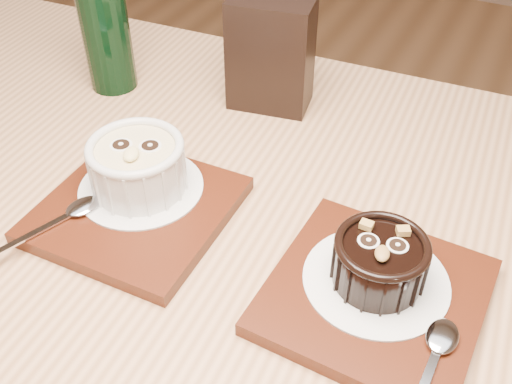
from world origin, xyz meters
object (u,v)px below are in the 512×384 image
table (221,305)px  tray_left (136,210)px  green_bottle (104,23)px  condiment_stand (271,54)px  ramekin_dark (380,260)px  tray_right (375,296)px  ramekin_white (137,164)px

table → tray_left: (-0.10, 0.00, 0.10)m
green_bottle → condiment_stand: bearing=14.2°
table → ramekin_dark: size_ratio=15.11×
tray_right → ramekin_dark: ramekin_dark is taller
ramekin_dark → condiment_stand: bearing=119.0°
tray_right → condiment_stand: bearing=131.5°
table → ramekin_white: bearing=166.3°
tray_left → ramekin_dark: ramekin_dark is taller
tray_right → table: bearing=-179.0°
table → green_bottle: size_ratio=5.40×
tray_left → ramekin_dark: size_ratio=2.19×
tray_left → ramekin_white: (-0.01, 0.02, 0.04)m
condiment_stand → green_bottle: bearing=-165.8°
table → ramekin_dark: (0.15, 0.01, 0.13)m
tray_left → ramekin_white: size_ratio=1.82×
ramekin_white → condiment_stand: 0.23m
tray_left → condiment_stand: size_ratio=1.29×
table → ramekin_white: (-0.11, 0.03, 0.14)m
tray_right → ramekin_dark: (-0.00, 0.01, 0.03)m
green_bottle → tray_left: bearing=-48.6°
tray_left → tray_right: (0.25, 0.00, 0.00)m
tray_left → ramekin_dark: bearing=2.8°
condiment_stand → green_bottle: (-0.21, -0.05, 0.02)m
condiment_stand → tray_left: bearing=-96.9°
tray_right → tray_left: bearing=-179.8°
table → ramekin_dark: ramekin_dark is taller
tray_left → tray_right: bearing=0.2°
table → condiment_stand: 0.31m
ramekin_white → tray_right: (0.26, -0.02, -0.04)m
table → ramekin_dark: bearing=5.2°
green_bottle → ramekin_white: bearing=-46.5°
ramekin_white → green_bottle: bearing=110.0°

